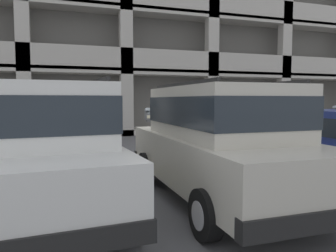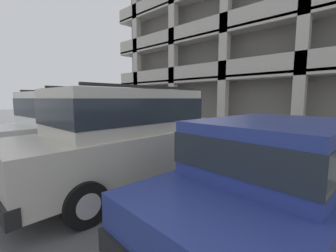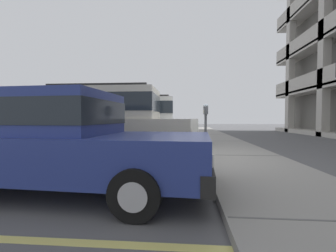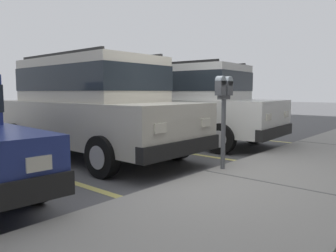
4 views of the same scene
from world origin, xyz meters
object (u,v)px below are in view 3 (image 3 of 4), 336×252
(silver_suv, at_px, (106,120))
(dark_hatchback, at_px, (59,139))
(red_sedan, at_px, (137,120))
(parking_meter_near, at_px, (206,117))

(silver_suv, xyz_separation_m, dark_hatchback, (2.89, 0.29, -0.27))
(silver_suv, height_order, red_sedan, same)
(silver_suv, xyz_separation_m, red_sedan, (-2.78, 0.28, 0.00))
(silver_suv, xyz_separation_m, parking_meter_near, (-0.39, 2.83, 0.11))
(dark_hatchback, bearing_deg, silver_suv, -170.62)
(silver_suv, distance_m, parking_meter_near, 2.86)
(silver_suv, relative_size, dark_hatchback, 1.04)
(dark_hatchback, xyz_separation_m, parking_meter_near, (-3.29, 2.54, 0.37))
(parking_meter_near, bearing_deg, silver_suv, -82.06)
(silver_suv, height_order, parking_meter_near, silver_suv)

